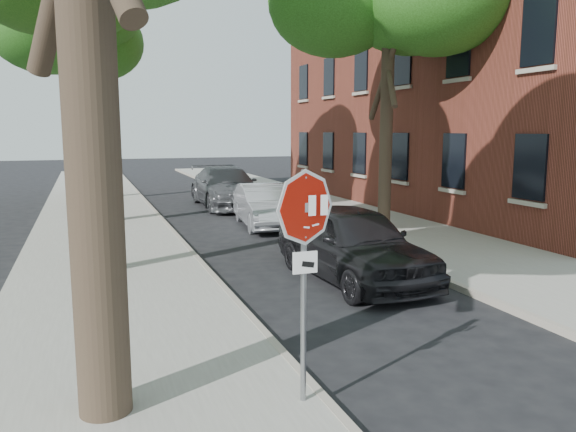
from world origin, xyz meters
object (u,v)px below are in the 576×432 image
Objects in this scene: apartment_building at (511,20)px; car_a at (353,243)px; stop_sign at (305,242)px; car_c at (226,187)px; tree_far at (81,35)px; car_b at (264,206)px.

car_a is at bearing -141.96° from apartment_building.
stop_sign reaches higher than car_c.
car_a is (-11.67, -9.13, -6.85)m from apartment_building.
apartment_building is 2.17× the size of tree_far.
stop_sign is at bearing -124.25° from car_a.
car_c is at bearing -37.15° from tree_far.
car_b is at bearing -89.04° from car_c.
stop_sign reaches higher than car_a.
apartment_building reaches higher than car_b.
car_c is (3.30, 17.10, -1.13)m from stop_sign.
apartment_building is at bearing 43.65° from stop_sign.
apartment_building is 7.74× the size of stop_sign.
tree_far is at bearing 104.81° from car_a.
tree_far is 1.65× the size of car_c.
apartment_building is at bearing -14.16° from car_c.
car_c reaches higher than car_b.
car_a is at bearing 58.22° from stop_sign.
stop_sign is at bearing -99.96° from car_c.
car_c is (5.32, -4.03, -6.39)m from tree_far.
stop_sign is (-14.70, -14.03, -5.71)m from apartment_building.
apartment_building is at bearing 16.65° from car_b.
stop_sign is at bearing -84.54° from tree_far.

